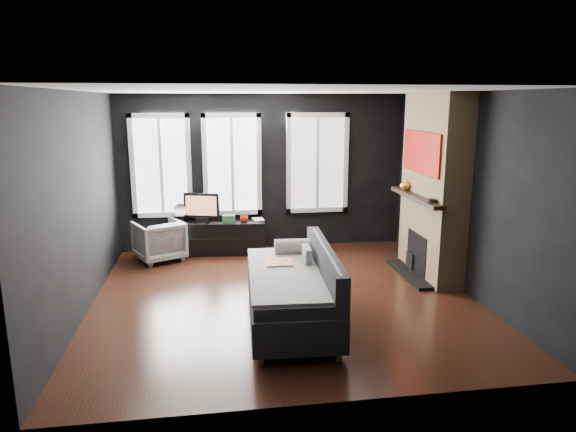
{
  "coord_description": "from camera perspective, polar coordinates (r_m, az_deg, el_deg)",
  "views": [
    {
      "loc": [
        -0.91,
        -6.41,
        2.58
      ],
      "look_at": [
        0.1,
        0.3,
        1.05
      ],
      "focal_mm": 32.0,
      "sensor_mm": 36.0,
      "label": 1
    }
  ],
  "objects": [
    {
      "name": "floor",
      "position": [
        6.97,
        -0.45,
        -9.02
      ],
      "size": [
        5.0,
        5.0,
        0.0
      ],
      "primitive_type": "plane",
      "color": "black",
      "rests_on": "ground"
    },
    {
      "name": "ceiling",
      "position": [
        6.48,
        -0.49,
        13.76
      ],
      "size": [
        5.0,
        5.0,
        0.0
      ],
      "primitive_type": "plane",
      "color": "white",
      "rests_on": "ground"
    },
    {
      "name": "wall_back",
      "position": [
        9.04,
        -2.72,
        4.87
      ],
      "size": [
        5.0,
        0.02,
        2.7
      ],
      "primitive_type": "cube",
      "color": "black",
      "rests_on": "ground"
    },
    {
      "name": "wall_left",
      "position": [
        6.72,
        -22.09,
        1.21
      ],
      "size": [
        0.02,
        5.0,
        2.7
      ],
      "primitive_type": "cube",
      "color": "black",
      "rests_on": "ground"
    },
    {
      "name": "wall_right",
      "position": [
        7.37,
        19.18,
        2.38
      ],
      "size": [
        0.02,
        5.0,
        2.7
      ],
      "primitive_type": "cube",
      "color": "black",
      "rests_on": "ground"
    },
    {
      "name": "windows",
      "position": [
        8.89,
        -5.7,
        11.35
      ],
      "size": [
        4.0,
        0.16,
        1.76
      ],
      "primitive_type": null,
      "color": "white",
      "rests_on": "wall_back"
    },
    {
      "name": "fireplace",
      "position": [
        7.81,
        15.85,
        3.15
      ],
      "size": [
        0.7,
        1.62,
        2.7
      ],
      "primitive_type": null,
      "color": "#93724C",
      "rests_on": "floor"
    },
    {
      "name": "sofa",
      "position": [
        6.06,
        0.29,
        -7.78
      ],
      "size": [
        1.18,
        2.19,
        0.92
      ],
      "primitive_type": null,
      "rotation": [
        0.0,
        0.0,
        -0.05
      ],
      "color": "#232326",
      "rests_on": "floor"
    },
    {
      "name": "stripe_pillow",
      "position": [
        6.35,
        2.1,
        -4.89
      ],
      "size": [
        0.09,
        0.34,
        0.33
      ],
      "primitive_type": "cube",
      "rotation": [
        0.0,
        0.0,
        -0.04
      ],
      "color": "gray",
      "rests_on": "sofa"
    },
    {
      "name": "armchair",
      "position": [
        8.7,
        -14.14,
        -2.45
      ],
      "size": [
        0.93,
        0.91,
        0.73
      ],
      "primitive_type": "imported",
      "rotation": [
        0.0,
        0.0,
        -2.68
      ],
      "color": "white",
      "rests_on": "floor"
    },
    {
      "name": "media_console",
      "position": [
        8.95,
        -7.79,
        -2.31
      ],
      "size": [
        1.66,
        0.64,
        0.56
      ],
      "primitive_type": null,
      "rotation": [
        0.0,
        0.0,
        -0.08
      ],
      "color": "black",
      "rests_on": "floor"
    },
    {
      "name": "monitor",
      "position": [
        8.85,
        -9.58,
        1.17
      ],
      "size": [
        0.64,
        0.3,
        0.56
      ],
      "primitive_type": null,
      "rotation": [
        0.0,
        0.0,
        -0.28
      ],
      "color": "black",
      "rests_on": "media_console"
    },
    {
      "name": "desk_fan",
      "position": [
        8.94,
        -11.85,
        0.43
      ],
      "size": [
        0.25,
        0.25,
        0.32
      ],
      "primitive_type": null,
      "rotation": [
        0.0,
        0.0,
        -0.08
      ],
      "color": "gray",
      "rests_on": "media_console"
    },
    {
      "name": "mug",
      "position": [
        8.78,
        -4.9,
        -0.19
      ],
      "size": [
        0.17,
        0.15,
        0.14
      ],
      "primitive_type": "imported",
      "rotation": [
        0.0,
        0.0,
        -0.41
      ],
      "color": "red",
      "rests_on": "media_console"
    },
    {
      "name": "book",
      "position": [
        8.86,
        -3.93,
        0.31
      ],
      "size": [
        0.18,
        0.04,
        0.25
      ],
      "primitive_type": "imported",
      "rotation": [
        0.0,
        0.0,
        0.11
      ],
      "color": "tan",
      "rests_on": "media_console"
    },
    {
      "name": "storage_box",
      "position": [
        8.82,
        -6.6,
        -0.24
      ],
      "size": [
        0.23,
        0.16,
        0.11
      ],
      "primitive_type": "cube",
      "rotation": [
        0.0,
        0.0,
        -0.12
      ],
      "color": "#316D36",
      "rests_on": "media_console"
    },
    {
      "name": "mantel_vase",
      "position": [
        8.13,
        12.94,
        3.44
      ],
      "size": [
        0.22,
        0.23,
        0.18
      ],
      "primitive_type": "imported",
      "rotation": [
        0.0,
        0.0,
        0.3
      ],
      "color": "orange",
      "rests_on": "fireplace"
    },
    {
      "name": "mantel_clock",
      "position": [
        7.23,
        15.78,
        1.64
      ],
      "size": [
        0.14,
        0.14,
        0.04
      ],
      "primitive_type": "cylinder",
      "rotation": [
        0.0,
        0.0,
        -0.04
      ],
      "color": "black",
      "rests_on": "fireplace"
    }
  ]
}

